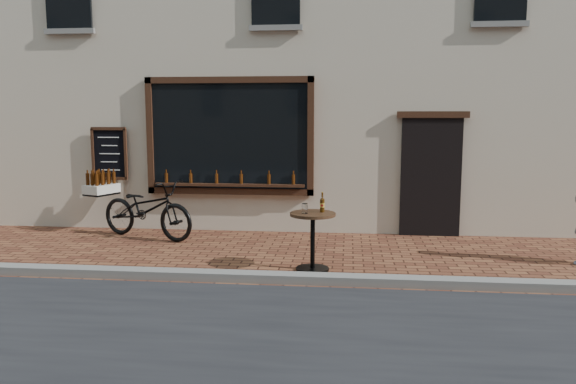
# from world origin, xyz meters

# --- Properties ---
(ground) EXTENTS (90.00, 90.00, 0.00)m
(ground) POSITION_xyz_m (0.00, 0.00, 0.00)
(ground) COLOR #542A1B
(ground) RESTS_ON ground
(kerb) EXTENTS (90.00, 0.25, 0.12)m
(kerb) POSITION_xyz_m (0.00, 0.20, 0.06)
(kerb) COLOR slate
(kerb) RESTS_ON ground
(cargo_bicycle) EXTENTS (2.45, 1.50, 1.16)m
(cargo_bicycle) POSITION_xyz_m (-3.33, 2.70, 0.55)
(cargo_bicycle) COLOR black
(cargo_bicycle) RESTS_ON ground
(bistro_table) EXTENTS (0.66, 0.66, 1.14)m
(bistro_table) POSITION_xyz_m (-0.13, 0.84, 0.61)
(bistro_table) COLOR black
(bistro_table) RESTS_ON ground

